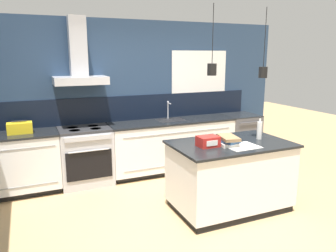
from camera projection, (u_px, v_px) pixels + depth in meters
name	position (u px, v px, depth m)	size (l,w,h in m)	color
ground_plane	(186.00, 218.00, 4.14)	(16.00, 16.00, 0.00)	tan
wall_back	(132.00, 95.00, 5.62)	(5.60, 2.12, 2.60)	navy
counter_run_left	(23.00, 163.00, 4.83)	(1.04, 0.64, 0.91)	black
counter_run_sink	(172.00, 145.00, 5.78)	(2.23, 0.64, 1.23)	black
oven_range	(86.00, 156.00, 5.18)	(0.79, 0.66, 0.91)	#B5B5BA
dishwasher	(239.00, 138.00, 6.33)	(0.63, 0.65, 0.91)	#4C4C51
kitchen_island	(230.00, 176.00, 4.33)	(1.53, 0.95, 0.91)	black
bottle_on_island	(259.00, 130.00, 4.40)	(0.07, 0.07, 0.30)	silver
book_stack	(228.00, 141.00, 4.10)	(0.27, 0.36, 0.12)	silver
red_supply_box	(208.00, 141.00, 4.05)	(0.25, 0.20, 0.13)	red
paper_pile	(242.00, 146.00, 4.06)	(0.42, 0.34, 0.01)	silver
yellow_toolbox	(20.00, 128.00, 4.72)	(0.34, 0.18, 0.19)	gold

